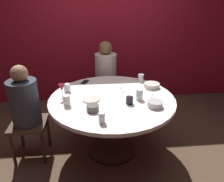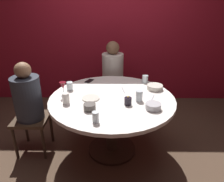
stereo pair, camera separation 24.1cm
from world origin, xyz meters
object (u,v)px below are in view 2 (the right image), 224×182
at_px(dining_table, 112,108).
at_px(bowl_serving_large, 153,106).
at_px(candle_holder, 128,101).
at_px(cup_far_edge, 66,98).
at_px(seated_diner_left, 28,99).
at_px(bowl_small_white, 155,87).
at_px(seated_diner_back, 113,70).
at_px(wine_glass, 63,86).
at_px(dinner_plate, 91,98).
at_px(bowl_salad_center, 90,107).
at_px(cup_center_front, 96,117).
at_px(cell_phone, 89,81).
at_px(cup_by_left_diner, 145,79).
at_px(cup_by_right_diner, 139,96).
at_px(cup_near_candle, 70,86).

relative_size(dining_table, bowl_serving_large, 8.88).
bearing_deg(candle_holder, cup_far_edge, 177.67).
xyz_separation_m(seated_diner_left, bowl_small_white, (1.51, 0.24, 0.06)).
height_order(seated_diner_back, bowl_small_white, seated_diner_back).
xyz_separation_m(seated_diner_left, wine_glass, (0.42, 0.02, 0.16)).
xyz_separation_m(dinner_plate, bowl_salad_center, (0.02, -0.26, 0.03)).
bearing_deg(cup_center_front, bowl_small_white, 48.63).
relative_size(dining_table, cup_center_front, 13.75).
relative_size(dining_table, cell_phone, 10.29).
bearing_deg(bowl_serving_large, seated_diner_left, 169.19).
relative_size(wine_glass, dinner_plate, 0.87).
bearing_deg(seated_diner_left, dinner_plate, -2.94).
relative_size(dining_table, seated_diner_left, 1.24).
bearing_deg(cup_by_left_diner, bowl_serving_large, -90.98).
bearing_deg(dinner_plate, cup_by_left_diner, 36.66).
bearing_deg(dinner_plate, bowl_serving_large, -19.04).
xyz_separation_m(wine_glass, cell_phone, (0.24, 0.48, -0.12)).
distance_m(dining_table, seated_diner_left, 0.98).
xyz_separation_m(wine_glass, bowl_small_white, (1.09, 0.22, -0.10)).
height_order(cup_by_left_diner, cup_far_edge, cup_far_edge).
relative_size(dinner_plate, cup_by_right_diner, 1.69).
bearing_deg(wine_glass, candle_holder, -15.22).
xyz_separation_m(dining_table, cup_far_edge, (-0.50, -0.15, 0.20)).
height_order(cup_near_candle, cup_by_left_diner, same).
relative_size(cup_near_candle, cup_by_right_diner, 0.86).
bearing_deg(candle_holder, dining_table, 134.27).
bearing_deg(cup_near_candle, candle_holder, -28.97).
xyz_separation_m(dining_table, dinner_plate, (-0.24, -0.04, 0.15)).
relative_size(dinner_plate, bowl_small_white, 1.03).
relative_size(bowl_serving_large, cup_by_left_diner, 1.59).
relative_size(bowl_small_white, cup_by_left_diner, 1.91).
bearing_deg(dinner_plate, bowl_salad_center, -86.45).
height_order(seated_diner_left, seated_diner_back, seated_diner_back).
bearing_deg(wine_glass, seated_diner_left, -176.89).
height_order(dinner_plate, bowl_small_white, bowl_small_white).
relative_size(cup_center_front, cup_far_edge, 0.89).
bearing_deg(bowl_serving_large, cup_center_front, -155.65).
bearing_deg(cup_near_candle, wine_glass, -101.03).
distance_m(bowl_salad_center, cup_near_candle, 0.59).
relative_size(dining_table, wine_glass, 8.18).
xyz_separation_m(bowl_salad_center, cup_by_right_diner, (0.53, 0.22, 0.03)).
bearing_deg(cup_center_front, dining_table, 74.64).
bearing_deg(cup_far_edge, bowl_salad_center, -28.69).
relative_size(seated_diner_back, candle_holder, 11.57).
xyz_separation_m(seated_diner_back, cup_near_candle, (-0.52, -0.81, 0.06)).
height_order(cup_by_right_diner, cup_far_edge, cup_by_right_diner).
height_order(dining_table, candle_holder, candle_holder).
xyz_separation_m(dining_table, candle_holder, (0.17, -0.18, 0.18)).
bearing_deg(cup_center_front, cup_by_left_diner, 59.59).
height_order(dining_table, bowl_small_white, bowl_small_white).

